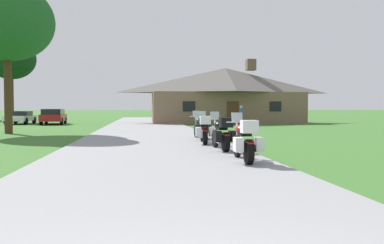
{
  "coord_description": "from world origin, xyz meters",
  "views": [
    {
      "loc": [
        -0.35,
        -2.12,
        1.49
      ],
      "look_at": [
        1.82,
        14.69,
        0.88
      ],
      "focal_mm": 36.36,
      "sensor_mm": 36.0,
      "label": 1
    }
  ],
  "objects": [
    {
      "name": "motorcycle_green_farthest_in_row",
      "position": [
        2.35,
        15.64,
        0.61
      ],
      "size": [
        0.8,
        2.08,
        1.3
      ],
      "rotation": [
        0.0,
        0.0,
        0.07
      ],
      "color": "black",
      "rests_on": "asphalt_driveway"
    },
    {
      "name": "parked_red_suv_far_left",
      "position": [
        -8.3,
        34.33,
        0.78
      ],
      "size": [
        2.2,
        4.73,
        1.4
      ],
      "rotation": [
        0.0,
        0.0,
        0.08
      ],
      "color": "maroon",
      "rests_on": "ground"
    },
    {
      "name": "motorcycle_red_nearest_to_camera",
      "position": [
        2.35,
        7.89,
        0.61
      ],
      "size": [
        0.76,
        2.08,
        1.3
      ],
      "rotation": [
        0.0,
        0.0,
        -0.04
      ],
      "color": "black",
      "rests_on": "asphalt_driveway"
    },
    {
      "name": "motorcycle_green_third_in_row",
      "position": [
        2.12,
        13.24,
        0.61
      ],
      "size": [
        0.8,
        2.08,
        1.3
      ],
      "rotation": [
        0.0,
        0.0,
        -0.07
      ],
      "color": "black",
      "rests_on": "asphalt_driveway"
    },
    {
      "name": "parked_white_sedan_far_left",
      "position": [
        -11.47,
        35.47,
        0.64
      ],
      "size": [
        1.94,
        4.22,
        1.2
      ],
      "rotation": [
        0.0,
        0.0,
        -0.01
      ],
      "color": "silver",
      "rests_on": "ground"
    },
    {
      "name": "asphalt_driveway",
      "position": [
        0.0,
        18.0,
        0.03
      ],
      "size": [
        6.4,
        80.0,
        0.06
      ],
      "primitive_type": "cube",
      "color": "gray",
      "rests_on": "ground"
    },
    {
      "name": "ground_plane",
      "position": [
        0.0,
        20.0,
        0.0
      ],
      "size": [
        500.0,
        500.0,
        0.0
      ],
      "primitive_type": "plane",
      "color": "#386628"
    },
    {
      "name": "stone_lodge",
      "position": [
        7.83,
        35.54,
        2.79
      ],
      "size": [
        15.15,
        6.85,
        6.32
      ],
      "color": "brown",
      "rests_on": "ground"
    },
    {
      "name": "tree_left_far",
      "position": [
        -13.93,
        40.79,
        7.22
      ],
      "size": [
        5.03,
        5.03,
        10.54
      ],
      "color": "#422D19",
      "rests_on": "ground"
    },
    {
      "name": "motorcycle_black_second_in_row",
      "position": [
        2.33,
        10.76,
        0.61
      ],
      "size": [
        0.76,
        2.08,
        1.3
      ],
      "rotation": [
        0.0,
        0.0,
        0.05
      ],
      "color": "black",
      "rests_on": "asphalt_driveway"
    },
    {
      "name": "bystander_blue_shirt_near_lodge",
      "position": [
        7.67,
        28.69,
        0.95
      ],
      "size": [
        0.36,
        0.5,
        1.69
      ],
      "rotation": [
        0.0,
        0.0,
        4.24
      ],
      "color": "#75664C",
      "rests_on": "ground"
    },
    {
      "name": "tree_left_near",
      "position": [
        -8.01,
        21.51,
        7.07
      ],
      "size": [
        5.29,
        5.29,
        10.55
      ],
      "color": "#422D19",
      "rests_on": "ground"
    }
  ]
}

